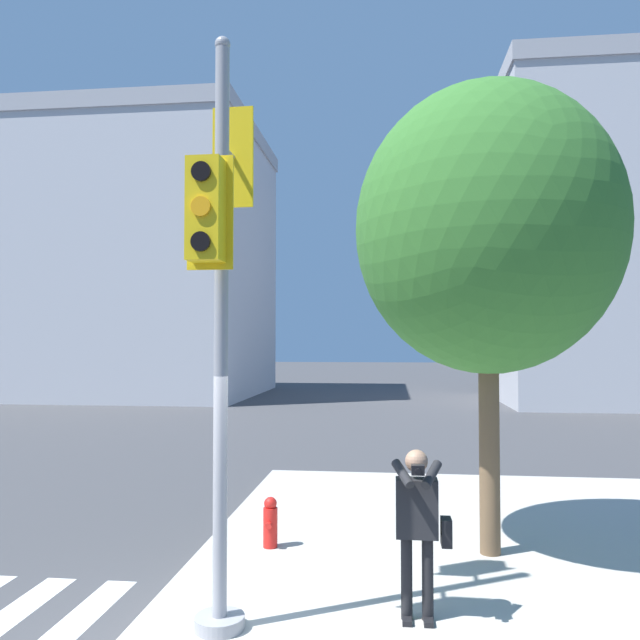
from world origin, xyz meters
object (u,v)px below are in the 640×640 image
at_px(person_photographer, 419,518).
at_px(street_tree, 487,230).
at_px(fire_hydrant, 270,522).
at_px(traffic_signal_pole, 222,271).

xyz_separation_m(person_photographer, street_tree, (0.97, 1.99, 3.13)).
height_order(person_photographer, street_tree, street_tree).
height_order(street_tree, fire_hydrant, street_tree).
bearing_deg(street_tree, fire_hydrant, -178.49).
distance_m(street_tree, fire_hydrant, 4.70).
bearing_deg(fire_hydrant, person_photographer, -46.45).
distance_m(traffic_signal_pole, street_tree, 3.77).
bearing_deg(person_photographer, traffic_signal_pole, -167.85).
relative_size(traffic_signal_pole, fire_hydrant, 8.65).
relative_size(person_photographer, street_tree, 0.27).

